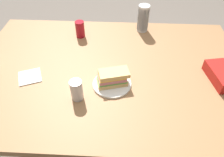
% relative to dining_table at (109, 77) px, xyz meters
% --- Properties ---
extents(ground_plane, '(8.00, 8.00, 0.00)m').
position_rel_dining_table_xyz_m(ground_plane, '(0.00, 0.00, -0.68)').
color(ground_plane, '#70665B').
extents(dining_table, '(1.74, 1.18, 0.76)m').
position_rel_dining_table_xyz_m(dining_table, '(0.00, 0.00, 0.00)').
color(dining_table, '#9E7047').
rests_on(dining_table, ground_plane).
extents(paper_plate, '(0.22, 0.22, 0.01)m').
position_rel_dining_table_xyz_m(paper_plate, '(0.03, -0.14, 0.08)').
color(paper_plate, white).
rests_on(paper_plate, dining_table).
extents(sandwich, '(0.20, 0.14, 0.08)m').
position_rel_dining_table_xyz_m(sandwich, '(0.03, -0.14, 0.13)').
color(sandwich, '#DBB26B').
rests_on(sandwich, paper_plate).
extents(soda_can_red, '(0.07, 0.07, 0.12)m').
position_rel_dining_table_xyz_m(soda_can_red, '(-0.23, 0.36, 0.14)').
color(soda_can_red, maroon).
rests_on(soda_can_red, dining_table).
extents(chip_bag, '(0.19, 0.25, 0.07)m').
position_rel_dining_table_xyz_m(chip_bag, '(0.68, -0.06, 0.11)').
color(chip_bag, red).
rests_on(chip_bag, dining_table).
extents(plastic_cup_stack, '(0.08, 0.08, 0.20)m').
position_rel_dining_table_xyz_m(plastic_cup_stack, '(0.23, 0.48, 0.18)').
color(plastic_cup_stack, silver).
rests_on(plastic_cup_stack, dining_table).
extents(soda_can_silver, '(0.07, 0.07, 0.12)m').
position_rel_dining_table_xyz_m(soda_can_silver, '(-0.15, -0.25, 0.14)').
color(soda_can_silver, silver).
rests_on(soda_can_silver, dining_table).
extents(paper_napkin, '(0.17, 0.17, 0.01)m').
position_rel_dining_table_xyz_m(paper_napkin, '(-0.47, -0.10, 0.08)').
color(paper_napkin, white).
rests_on(paper_napkin, dining_table).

